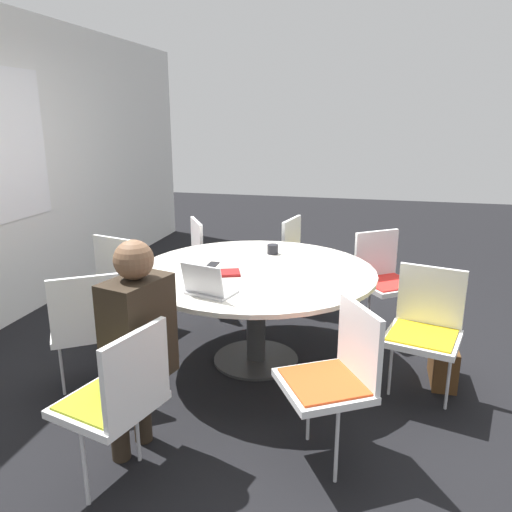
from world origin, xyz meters
TOP-DOWN VIEW (x-y plane):
  - ground_plane at (0.00, 0.00)m, footprint 16.00×16.00m
  - conference_table at (0.00, 0.00)m, footprint 1.73×1.73m
  - chair_0 at (-1.46, 0.33)m, footprint 0.54×0.52m
  - chair_1 at (-0.99, -0.66)m, footprint 0.59×0.59m
  - chair_2 at (-0.24, -1.17)m, footprint 0.52×0.53m
  - chair_3 at (0.76, -0.92)m, footprint 0.60×0.60m
  - chair_4 at (1.18, -0.18)m, footprint 0.52×0.50m
  - chair_5 at (0.98, 0.68)m, footprint 0.59×0.59m
  - chair_6 at (0.25, 1.17)m, footprint 0.52×0.54m
  - chair_7 at (-0.72, 0.95)m, footprint 0.59×0.60m
  - person_0 at (-1.20, 0.34)m, footprint 0.41×0.32m
  - laptop at (-0.60, 0.16)m, footprint 0.29×0.33m
  - spiral_notebook at (-0.17, 0.19)m, footprint 0.21×0.25m
  - coffee_cup at (0.44, -0.03)m, footprint 0.09×0.09m
  - cell_phone at (0.03, 0.34)m, footprint 0.14×0.07m
  - handbag at (0.00, -1.34)m, footprint 0.36×0.16m

SIDE VIEW (x-z plane):
  - ground_plane at x=0.00m, z-range 0.00..0.00m
  - handbag at x=0.00m, z-range 0.00..0.28m
  - chair_0 at x=-1.46m, z-range 0.09..0.95m
  - chair_1 at x=-0.99m, z-range 0.09..0.95m
  - chair_2 at x=-0.24m, z-range 0.09..0.95m
  - chair_3 at x=0.76m, z-range 0.09..0.95m
  - chair_4 at x=1.18m, z-range 0.09..0.95m
  - chair_5 at x=0.98m, z-range 0.09..0.95m
  - chair_6 at x=0.25m, z-range 0.09..0.95m
  - chair_7 at x=-0.72m, z-range 0.09..0.95m
  - conference_table at x=0.00m, z-range 0.25..0.98m
  - person_0 at x=-1.20m, z-range 0.10..1.32m
  - cell_phone at x=0.03m, z-range 0.73..0.73m
  - spiral_notebook at x=-0.17m, z-range 0.73..0.75m
  - coffee_cup at x=0.44m, z-range 0.73..0.80m
  - laptop at x=-0.60m, z-range 0.68..0.89m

